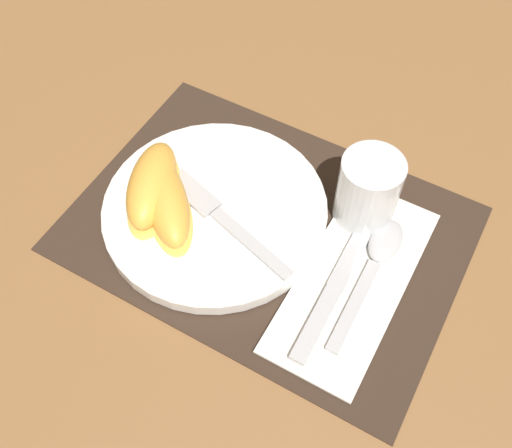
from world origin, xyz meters
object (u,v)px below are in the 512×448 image
plate (215,210)px  juice_glass (367,194)px  fork (218,215)px  knife (341,276)px  citrus_wedge_0 (152,186)px  spoon (377,257)px  citrus_wedge_1 (167,203)px

plate → juice_glass: juice_glass is taller
plate → fork: bearing=-43.0°
knife → citrus_wedge_0: size_ratio=1.70×
spoon → citrus_wedge_1: bearing=-163.9°
plate → citrus_wedge_0: (-0.07, -0.02, 0.03)m
plate → spoon: 0.19m
citrus_wedge_0 → fork: bearing=9.3°
fork → citrus_wedge_1: 0.06m
plate → citrus_wedge_1: (-0.04, -0.03, 0.03)m
spoon → fork: size_ratio=0.95×
fork → knife: bearing=1.2°
knife → citrus_wedge_1: (-0.20, -0.02, 0.03)m
plate → knife: 0.16m
juice_glass → citrus_wedge_1: size_ratio=0.70×
citrus_wedge_0 → citrus_wedge_1: (0.03, -0.01, -0.00)m
knife → citrus_wedge_0: 0.23m
juice_glass → knife: (0.01, -0.09, -0.03)m
juice_glass → knife: size_ratio=0.38×
juice_glass → fork: juice_glass is taller
spoon → citrus_wedge_0: 0.26m
juice_glass → spoon: juice_glass is taller
citrus_wedge_0 → citrus_wedge_1: bearing=-19.7°
plate → fork: (0.01, -0.01, 0.01)m
spoon → fork: 0.18m
fork → citrus_wedge_1: (-0.05, -0.02, 0.01)m
fork → citrus_wedge_0: citrus_wedge_0 is taller
fork → citrus_wedge_0: size_ratio=1.37×
knife → juice_glass: bearing=98.8°
spoon → citrus_wedge_0: size_ratio=1.30×
spoon → juice_glass: bearing=127.7°
juice_glass → plate: bearing=-150.4°
juice_glass → citrus_wedge_0: 0.24m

